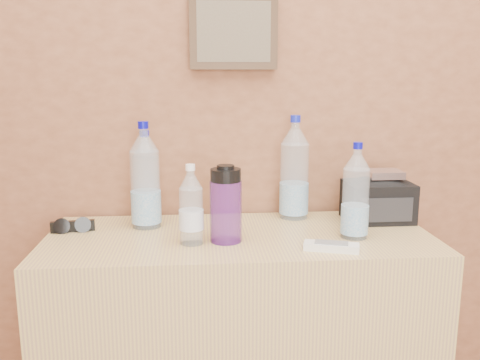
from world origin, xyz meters
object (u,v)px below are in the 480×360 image
(sunglasses, at_px, (73,226))
(pet_large_d, at_px, (356,196))
(ac_remote, at_px, (331,247))
(pet_large_b, at_px, (146,183))
(pet_large_c, at_px, (294,173))
(pet_small, at_px, (191,209))
(pet_large_a, at_px, (145,181))
(nalgene_bottle, at_px, (226,204))
(foil_packet, at_px, (384,174))
(dresser, at_px, (240,344))
(toiletry_bag, at_px, (378,199))

(sunglasses, bearing_deg, pet_large_d, -17.34)
(ac_remote, bearing_deg, pet_large_d, 65.34)
(pet_large_b, distance_m, pet_large_c, 0.51)
(pet_small, bearing_deg, pet_large_d, 2.11)
(pet_small, relative_size, sunglasses, 1.75)
(pet_large_a, height_order, pet_large_d, pet_large_a)
(pet_large_c, height_order, sunglasses, pet_large_c)
(pet_large_c, height_order, ac_remote, pet_large_c)
(pet_large_b, height_order, nalgene_bottle, pet_large_b)
(nalgene_bottle, relative_size, foil_packet, 2.01)
(sunglasses, bearing_deg, ac_remote, -26.29)
(pet_large_b, bearing_deg, pet_large_d, -16.84)
(sunglasses, relative_size, foil_packet, 1.18)
(dresser, bearing_deg, pet_large_d, -8.90)
(pet_large_b, relative_size, foil_packet, 2.74)
(ac_remote, relative_size, foil_packet, 1.35)
(nalgene_bottle, bearing_deg, toiletry_bag, 18.98)
(pet_large_c, xyz_separation_m, nalgene_bottle, (-0.25, -0.25, -0.04))
(foil_packet, bearing_deg, nalgene_bottle, -161.73)
(pet_large_b, height_order, pet_small, pet_large_b)
(nalgene_bottle, distance_m, foil_packet, 0.58)
(dresser, xyz_separation_m, nalgene_bottle, (-0.05, -0.06, 0.50))
(pet_large_b, height_order, pet_large_d, pet_large_b)
(nalgene_bottle, xyz_separation_m, foil_packet, (0.55, 0.18, 0.05))
(pet_small, bearing_deg, toiletry_bag, 17.15)
(nalgene_bottle, bearing_deg, foil_packet, 18.27)
(toiletry_bag, distance_m, foil_packet, 0.09)
(pet_large_b, height_order, ac_remote, pet_large_b)
(foil_packet, bearing_deg, toiletry_bag, 172.59)
(toiletry_bag, bearing_deg, pet_large_c, 167.50)
(foil_packet, bearing_deg, pet_large_c, 168.06)
(pet_large_c, distance_m, sunglasses, 0.76)
(ac_remote, bearing_deg, foil_packet, 65.75)
(pet_large_c, distance_m, toiletry_bag, 0.30)
(pet_small, distance_m, nalgene_bottle, 0.10)
(pet_large_a, bearing_deg, toiletry_bag, 0.69)
(pet_small, distance_m, foil_packet, 0.69)
(sunglasses, bearing_deg, nalgene_bottle, -24.61)
(pet_large_b, bearing_deg, sunglasses, -164.06)
(dresser, relative_size, toiletry_bag, 5.41)
(pet_large_d, xyz_separation_m, ac_remote, (-0.10, -0.11, -0.12))
(nalgene_bottle, height_order, sunglasses, nalgene_bottle)
(foil_packet, bearing_deg, sunglasses, -177.51)
(nalgene_bottle, bearing_deg, sunglasses, 164.27)
(pet_large_c, bearing_deg, nalgene_bottle, -135.96)
(pet_large_b, bearing_deg, foil_packet, -1.49)
(sunglasses, bearing_deg, pet_small, -30.28)
(pet_large_b, xyz_separation_m, pet_large_d, (0.65, -0.20, -0.01))
(pet_large_c, height_order, foil_packet, pet_large_c)
(dresser, distance_m, pet_large_b, 0.62)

